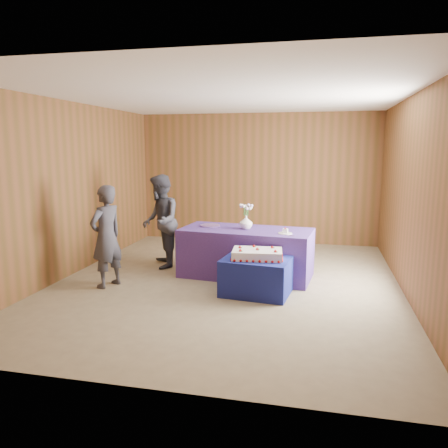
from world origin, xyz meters
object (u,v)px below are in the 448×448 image
(serving_table, at_px, (246,253))
(vase, at_px, (246,222))
(cake_table, at_px, (256,276))
(sheet_cake, at_px, (257,254))
(guest_left, at_px, (106,237))
(guest_right, at_px, (160,221))

(serving_table, height_order, vase, vase)
(cake_table, distance_m, serving_table, 0.86)
(sheet_cake, relative_size, guest_left, 0.50)
(cake_table, distance_m, guest_left, 2.21)
(cake_table, relative_size, guest_left, 0.61)
(cake_table, xyz_separation_m, serving_table, (-0.28, 0.80, 0.12))
(cake_table, xyz_separation_m, guest_left, (-2.15, -0.14, 0.49))
(cake_table, bearing_deg, guest_left, -169.66)
(cake_table, relative_size, sheet_cake, 1.21)
(sheet_cake, distance_m, guest_left, 2.17)
(cake_table, distance_m, vase, 1.05)
(cake_table, bearing_deg, serving_table, 116.08)
(guest_left, height_order, guest_right, guest_right)
(cake_table, relative_size, vase, 4.28)
(sheet_cake, bearing_deg, guest_right, 144.48)
(sheet_cake, xyz_separation_m, guest_right, (-1.78, 1.02, 0.22))
(serving_table, xyz_separation_m, sheet_cake, (0.29, -0.79, 0.19))
(serving_table, distance_m, sheet_cake, 0.87)
(sheet_cake, bearing_deg, cake_table, -146.60)
(vase, bearing_deg, guest_left, -152.78)
(sheet_cake, bearing_deg, vase, 104.57)
(vase, bearing_deg, serving_table, -60.49)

